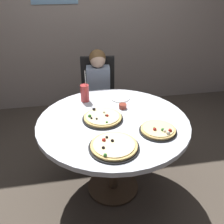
# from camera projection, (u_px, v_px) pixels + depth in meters

# --- Properties ---
(ground_plane) EXTENTS (8.00, 8.00, 0.00)m
(ground_plane) POSITION_uv_depth(u_px,v_px,m) (113.00, 187.00, 2.46)
(ground_plane) COLOR #4C4238
(wall_with_window) EXTENTS (5.20, 0.14, 2.90)m
(wall_with_window) POSITION_uv_depth(u_px,v_px,m) (87.00, 2.00, 3.39)
(wall_with_window) COLOR #A8998E
(wall_with_window) RESTS_ON ground_plane
(dining_table) EXTENTS (1.25, 1.25, 0.75)m
(dining_table) POSITION_uv_depth(u_px,v_px,m) (113.00, 130.00, 2.14)
(dining_table) COLOR silver
(dining_table) RESTS_ON ground_plane
(chair_wooden) EXTENTS (0.44, 0.44, 0.95)m
(chair_wooden) POSITION_uv_depth(u_px,v_px,m) (98.00, 93.00, 3.09)
(chair_wooden) COLOR black
(chair_wooden) RESTS_ON ground_plane
(diner_child) EXTENTS (0.29, 0.42, 1.08)m
(diner_child) POSITION_uv_depth(u_px,v_px,m) (99.00, 103.00, 2.96)
(diner_child) COLOR #3F4766
(diner_child) RESTS_ON ground_plane
(pizza_veggie) EXTENTS (0.34, 0.34, 0.05)m
(pizza_veggie) POSITION_uv_depth(u_px,v_px,m) (103.00, 118.00, 2.10)
(pizza_veggie) COLOR black
(pizza_veggie) RESTS_ON dining_table
(pizza_cheese) EXTENTS (0.29, 0.29, 0.05)m
(pizza_cheese) POSITION_uv_depth(u_px,v_px,m) (158.00, 130.00, 1.94)
(pizza_cheese) COLOR black
(pizza_cheese) RESTS_ON dining_table
(pizza_pepperoni) EXTENTS (0.36, 0.36, 0.05)m
(pizza_pepperoni) POSITION_uv_depth(u_px,v_px,m) (114.00, 146.00, 1.76)
(pizza_pepperoni) COLOR black
(pizza_pepperoni) RESTS_ON dining_table
(soda_cup) EXTENTS (0.08, 0.08, 0.31)m
(soda_cup) POSITION_uv_depth(u_px,v_px,m) (85.00, 93.00, 2.37)
(soda_cup) COLOR #B73333
(soda_cup) RESTS_ON dining_table
(sauce_bowl) EXTENTS (0.07, 0.07, 0.04)m
(sauce_bowl) POSITION_uv_depth(u_px,v_px,m) (123.00, 106.00, 2.27)
(sauce_bowl) COLOR brown
(sauce_bowl) RESTS_ON dining_table
(plate_small) EXTENTS (0.18, 0.18, 0.01)m
(plate_small) POSITION_uv_depth(u_px,v_px,m) (120.00, 98.00, 2.44)
(plate_small) COLOR white
(plate_small) RESTS_ON dining_table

